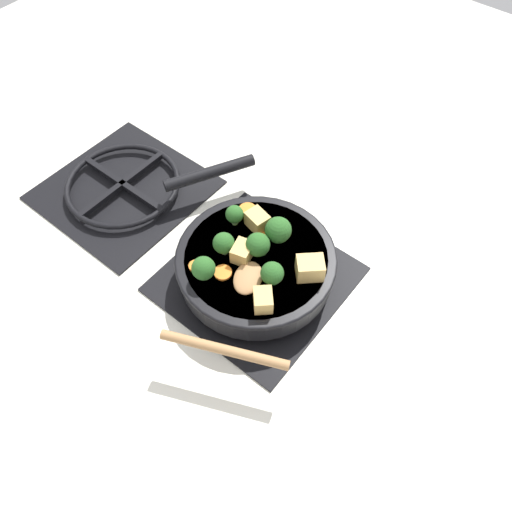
% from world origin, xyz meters
% --- Properties ---
extents(ground_plane, '(2.40, 2.40, 0.00)m').
position_xyz_m(ground_plane, '(0.00, 0.00, 0.00)').
color(ground_plane, silver).
extents(front_burner_grate, '(0.31, 0.31, 0.03)m').
position_xyz_m(front_burner_grate, '(0.00, 0.00, 0.01)').
color(front_burner_grate, black).
rests_on(front_burner_grate, ground_plane).
extents(rear_burner_grate, '(0.31, 0.31, 0.03)m').
position_xyz_m(rear_burner_grate, '(0.00, 0.36, 0.01)').
color(rear_burner_grate, black).
rests_on(rear_burner_grate, ground_plane).
extents(skillet_pan, '(0.34, 0.41, 0.05)m').
position_xyz_m(skillet_pan, '(0.00, 0.00, 0.05)').
color(skillet_pan, black).
rests_on(skillet_pan, front_burner_grate).
extents(wooden_spoon, '(0.21, 0.19, 0.02)m').
position_xyz_m(wooden_spoon, '(-0.11, -0.05, 0.08)').
color(wooden_spoon, '#A87A4C').
rests_on(wooden_spoon, skillet_pan).
extents(tofu_cube_center_large, '(0.05, 0.04, 0.03)m').
position_xyz_m(tofu_cube_center_large, '(-0.02, 0.02, 0.09)').
color(tofu_cube_center_large, tan).
rests_on(tofu_cube_center_large, skillet_pan).
extents(tofu_cube_near_handle, '(0.06, 0.06, 0.04)m').
position_xyz_m(tofu_cube_near_handle, '(0.03, -0.09, 0.09)').
color(tofu_cube_near_handle, tan).
rests_on(tofu_cube_near_handle, skillet_pan).
extents(tofu_cube_east_chunk, '(0.04, 0.05, 0.03)m').
position_xyz_m(tofu_cube_east_chunk, '(0.05, 0.04, 0.09)').
color(tofu_cube_east_chunk, tan).
rests_on(tofu_cube_east_chunk, skillet_pan).
extents(tofu_cube_west_chunk, '(0.05, 0.05, 0.03)m').
position_xyz_m(tofu_cube_west_chunk, '(-0.07, -0.07, 0.09)').
color(tofu_cube_west_chunk, tan).
rests_on(tofu_cube_west_chunk, skillet_pan).
extents(broccoli_floret_near_spoon, '(0.04, 0.04, 0.05)m').
position_xyz_m(broccoli_floret_near_spoon, '(-0.03, 0.05, 0.10)').
color(broccoli_floret_near_spoon, '#709956').
rests_on(broccoli_floret_near_spoon, skillet_pan).
extents(broccoli_floret_center_top, '(0.04, 0.04, 0.05)m').
position_xyz_m(broccoli_floret_center_top, '(0.01, -0.00, 0.10)').
color(broccoli_floret_center_top, '#709956').
rests_on(broccoli_floret_center_top, skillet_pan).
extents(broccoli_floret_east_rim, '(0.03, 0.03, 0.04)m').
position_xyz_m(broccoli_floret_east_rim, '(0.03, 0.08, 0.10)').
color(broccoli_floret_east_rim, '#709956').
rests_on(broccoli_floret_east_rim, skillet_pan).
extents(broccoli_floret_west_rim, '(0.04, 0.04, 0.05)m').
position_xyz_m(broccoli_floret_west_rim, '(-0.09, 0.04, 0.10)').
color(broccoli_floret_west_rim, '#709956').
rests_on(broccoli_floret_west_rim, skillet_pan).
extents(broccoli_floret_north_edge, '(0.04, 0.04, 0.05)m').
position_xyz_m(broccoli_floret_north_edge, '(-0.03, -0.05, 0.10)').
color(broccoli_floret_north_edge, '#709956').
rests_on(broccoli_floret_north_edge, skillet_pan).
extents(broccoli_floret_south_cluster, '(0.05, 0.05, 0.05)m').
position_xyz_m(broccoli_floret_south_cluster, '(0.05, -0.01, 0.11)').
color(broccoli_floret_south_cluster, '#709956').
rests_on(broccoli_floret_south_cluster, skillet_pan).
extents(carrot_slice_orange_thin, '(0.03, 0.03, 0.01)m').
position_xyz_m(carrot_slice_orange_thin, '(0.07, 0.08, 0.08)').
color(carrot_slice_orange_thin, orange).
rests_on(carrot_slice_orange_thin, skillet_pan).
extents(carrot_slice_near_center, '(0.03, 0.03, 0.01)m').
position_xyz_m(carrot_slice_near_center, '(-0.06, 0.02, 0.08)').
color(carrot_slice_near_center, orange).
rests_on(carrot_slice_near_center, skillet_pan).
extents(carrot_slice_edge_slice, '(0.02, 0.02, 0.01)m').
position_xyz_m(carrot_slice_edge_slice, '(-0.08, 0.07, 0.08)').
color(carrot_slice_edge_slice, orange).
rests_on(carrot_slice_edge_slice, skillet_pan).
extents(carrot_slice_under_broccoli, '(0.02, 0.02, 0.01)m').
position_xyz_m(carrot_slice_under_broccoli, '(0.04, 0.02, 0.08)').
color(carrot_slice_under_broccoli, orange).
rests_on(carrot_slice_under_broccoli, skillet_pan).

